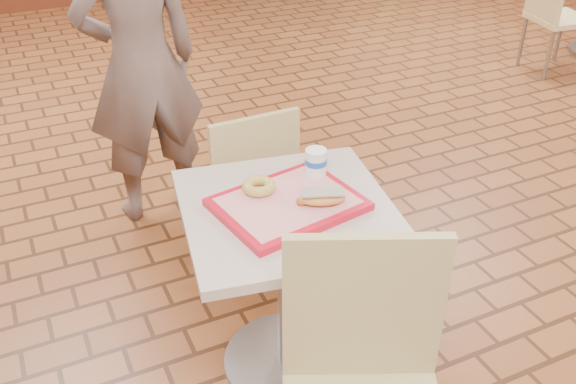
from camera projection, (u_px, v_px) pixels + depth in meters
name	position (u px, v px, depth m)	size (l,w,h in m)	color
wainscot_band	(491.00, 149.00, 2.92)	(8.00, 10.00, 1.00)	#562010
main_table	(288.00, 264.00, 2.24)	(0.69, 0.69, 0.72)	#B3A190
chair_main_back	(247.00, 185.00, 2.73)	(0.39, 0.39, 0.82)	tan
customer	(141.00, 63.00, 2.99)	(0.59, 0.39, 1.61)	#66544F
serving_tray	(288.00, 204.00, 2.10)	(0.45, 0.35, 0.03)	red
ring_donut	(259.00, 186.00, 2.14)	(0.11, 0.11, 0.04)	#B99B43
long_john_donut	(321.00, 198.00, 2.07)	(0.17, 0.12, 0.05)	#C58439
paper_cup	(316.00, 162.00, 2.21)	(0.08, 0.08, 0.10)	white
chair_second_left	(554.00, 10.00, 4.81)	(0.46, 0.46, 0.87)	#EACE8C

